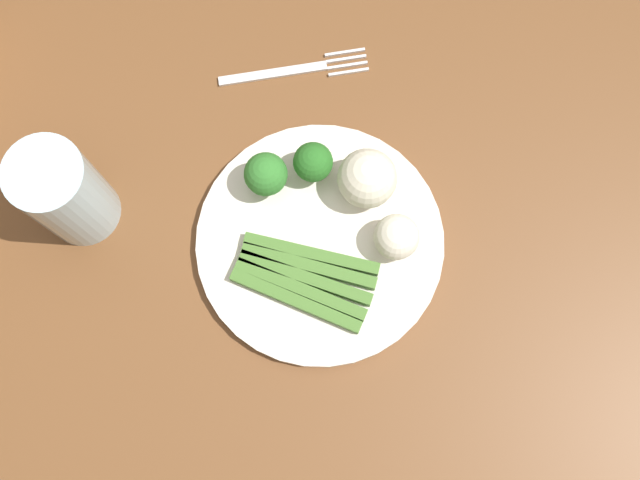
{
  "coord_description": "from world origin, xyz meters",
  "views": [
    {
      "loc": [
        0.2,
        0.05,
        1.52
      ],
      "look_at": [
        0.02,
        0.03,
        0.77
      ],
      "focal_mm": 42.34,
      "sensor_mm": 36.0,
      "label": 1
    }
  ],
  "objects_px": {
    "cauliflower_edge": "(396,237)",
    "plate": "(320,243)",
    "dining_table": "(299,246)",
    "asparagus_bundle": "(305,278)",
    "broccoli_front": "(313,162)",
    "fork": "(296,70)",
    "broccoli_outer_edge": "(266,174)",
    "cauliflower_left": "(367,179)",
    "water_glass": "(65,193)"
  },
  "relations": [
    {
      "from": "cauliflower_edge",
      "to": "plate",
      "type": "bearing_deg",
      "value": -83.9
    },
    {
      "from": "cauliflower_edge",
      "to": "dining_table",
      "type": "bearing_deg",
      "value": -97.85
    },
    {
      "from": "plate",
      "to": "asparagus_bundle",
      "type": "relative_size",
      "value": 1.72
    },
    {
      "from": "plate",
      "to": "broccoli_front",
      "type": "relative_size",
      "value": 5.1
    },
    {
      "from": "cauliflower_edge",
      "to": "fork",
      "type": "bearing_deg",
      "value": -145.57
    },
    {
      "from": "broccoli_front",
      "to": "broccoli_outer_edge",
      "type": "xyz_separation_m",
      "value": [
        0.02,
        -0.05,
        0.0
      ]
    },
    {
      "from": "asparagus_bundle",
      "to": "cauliflower_edge",
      "type": "distance_m",
      "value": 0.1
    },
    {
      "from": "dining_table",
      "to": "broccoli_front",
      "type": "xyz_separation_m",
      "value": [
        -0.05,
        0.01,
        0.16
      ]
    },
    {
      "from": "asparagus_bundle",
      "to": "broccoli_outer_edge",
      "type": "relative_size",
      "value": 2.74
    },
    {
      "from": "dining_table",
      "to": "cauliflower_edge",
      "type": "xyz_separation_m",
      "value": [
        0.01,
        0.1,
        0.16
      ]
    },
    {
      "from": "broccoli_outer_edge",
      "to": "cauliflower_left",
      "type": "distance_m",
      "value": 0.1
    },
    {
      "from": "broccoli_front",
      "to": "water_glass",
      "type": "distance_m",
      "value": 0.24
    },
    {
      "from": "broccoli_front",
      "to": "cauliflower_edge",
      "type": "relative_size",
      "value": 1.08
    },
    {
      "from": "cauliflower_left",
      "to": "water_glass",
      "type": "relative_size",
      "value": 0.47
    },
    {
      "from": "dining_table",
      "to": "cauliflower_edge",
      "type": "height_order",
      "value": "cauliflower_edge"
    },
    {
      "from": "dining_table",
      "to": "fork",
      "type": "bearing_deg",
      "value": -172.36
    },
    {
      "from": "dining_table",
      "to": "water_glass",
      "type": "distance_m",
      "value": 0.29
    },
    {
      "from": "cauliflower_edge",
      "to": "water_glass",
      "type": "relative_size",
      "value": 0.36
    },
    {
      "from": "asparagus_bundle",
      "to": "water_glass",
      "type": "height_order",
      "value": "water_glass"
    },
    {
      "from": "cauliflower_edge",
      "to": "broccoli_front",
      "type": "bearing_deg",
      "value": -125.52
    },
    {
      "from": "asparagus_bundle",
      "to": "cauliflower_left",
      "type": "distance_m",
      "value": 0.12
    },
    {
      "from": "cauliflower_left",
      "to": "plate",
      "type": "bearing_deg",
      "value": -32.48
    },
    {
      "from": "plate",
      "to": "cauliflower_left",
      "type": "bearing_deg",
      "value": 147.52
    },
    {
      "from": "asparagus_bundle",
      "to": "fork",
      "type": "xyz_separation_m",
      "value": [
        -0.23,
        -0.04,
        -0.02
      ]
    },
    {
      "from": "fork",
      "to": "broccoli_outer_edge",
      "type": "bearing_deg",
      "value": -110.96
    },
    {
      "from": "dining_table",
      "to": "broccoli_front",
      "type": "height_order",
      "value": "broccoli_front"
    },
    {
      "from": "broccoli_outer_edge",
      "to": "cauliflower_left",
      "type": "height_order",
      "value": "cauliflower_left"
    },
    {
      "from": "broccoli_front",
      "to": "cauliflower_left",
      "type": "xyz_separation_m",
      "value": [
        0.01,
        0.06,
        0.0
      ]
    },
    {
      "from": "broccoli_outer_edge",
      "to": "asparagus_bundle",
      "type": "bearing_deg",
      "value": 28.17
    },
    {
      "from": "plate",
      "to": "broccoli_front",
      "type": "xyz_separation_m",
      "value": [
        -0.07,
        -0.02,
        0.04
      ]
    },
    {
      "from": "broccoli_outer_edge",
      "to": "cauliflower_edge",
      "type": "relative_size",
      "value": 1.17
    },
    {
      "from": "asparagus_bundle",
      "to": "cauliflower_edge",
      "type": "height_order",
      "value": "cauliflower_edge"
    },
    {
      "from": "plate",
      "to": "cauliflower_edge",
      "type": "xyz_separation_m",
      "value": [
        -0.01,
        0.08,
        0.03
      ]
    },
    {
      "from": "broccoli_front",
      "to": "water_glass",
      "type": "bearing_deg",
      "value": -73.75
    },
    {
      "from": "broccoli_front",
      "to": "cauliflower_left",
      "type": "height_order",
      "value": "cauliflower_left"
    },
    {
      "from": "broccoli_outer_edge",
      "to": "water_glass",
      "type": "xyz_separation_m",
      "value": [
        0.05,
        -0.19,
        0.02
      ]
    },
    {
      "from": "broccoli_front",
      "to": "water_glass",
      "type": "height_order",
      "value": "water_glass"
    },
    {
      "from": "dining_table",
      "to": "fork",
      "type": "relative_size",
      "value": 7.19
    },
    {
      "from": "dining_table",
      "to": "asparagus_bundle",
      "type": "relative_size",
      "value": 7.92
    },
    {
      "from": "broccoli_outer_edge",
      "to": "cauliflower_edge",
      "type": "xyz_separation_m",
      "value": [
        0.05,
        0.14,
        -0.01
      ]
    },
    {
      "from": "plate",
      "to": "broccoli_front",
      "type": "bearing_deg",
      "value": -167.61
    },
    {
      "from": "asparagus_bundle",
      "to": "cauliflower_edge",
      "type": "bearing_deg",
      "value": 41.66
    },
    {
      "from": "dining_table",
      "to": "asparagus_bundle",
      "type": "bearing_deg",
      "value": 15.2
    },
    {
      "from": "asparagus_bundle",
      "to": "cauliflower_edge",
      "type": "xyz_separation_m",
      "value": [
        -0.05,
        0.09,
        0.02
      ]
    },
    {
      "from": "asparagus_bundle",
      "to": "broccoli_front",
      "type": "bearing_deg",
      "value": 104.93
    },
    {
      "from": "asparagus_bundle",
      "to": "broccoli_outer_edge",
      "type": "distance_m",
      "value": 0.11
    },
    {
      "from": "water_glass",
      "to": "cauliflower_edge",
      "type": "bearing_deg",
      "value": 90.46
    },
    {
      "from": "asparagus_bundle",
      "to": "broccoli_front",
      "type": "relative_size",
      "value": 2.97
    },
    {
      "from": "dining_table",
      "to": "asparagus_bundle",
      "type": "height_order",
      "value": "asparagus_bundle"
    },
    {
      "from": "dining_table",
      "to": "broccoli_front",
      "type": "bearing_deg",
      "value": 167.31
    }
  ]
}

